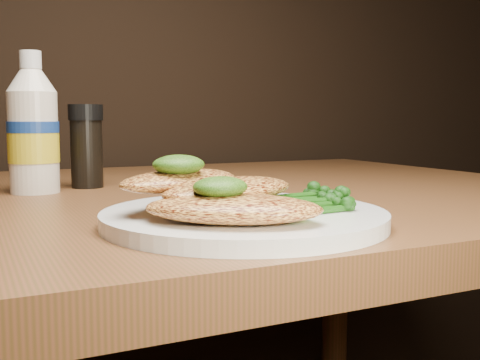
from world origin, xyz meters
name	(u,v)px	position (x,y,z in m)	size (l,w,h in m)	color
plate	(244,218)	(0.01, 0.79, 0.76)	(0.26, 0.26, 0.01)	white
chicken_front	(233,209)	(-0.02, 0.74, 0.77)	(0.14, 0.08, 0.02)	#FAB24F
chicken_mid	(229,190)	(0.00, 0.79, 0.78)	(0.14, 0.07, 0.02)	#FAB24F
chicken_back	(180,181)	(-0.04, 0.81, 0.79)	(0.13, 0.06, 0.02)	#FAB24F
pesto_front	(220,187)	(-0.03, 0.74, 0.79)	(0.05, 0.04, 0.02)	black
pesto_back	(179,165)	(-0.04, 0.80, 0.81)	(0.05, 0.04, 0.02)	black
broccolini_bundle	(295,200)	(0.06, 0.77, 0.77)	(0.12, 0.09, 0.02)	#1A4C10
mayo_bottle	(33,123)	(-0.13, 1.11, 0.84)	(0.06, 0.06, 0.18)	silver
pepper_grinder	(86,146)	(-0.06, 1.14, 0.81)	(0.05, 0.05, 0.11)	black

